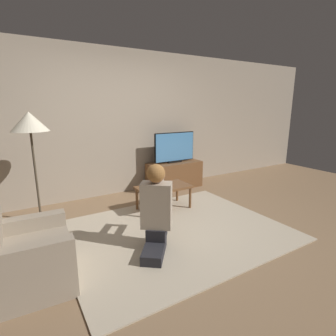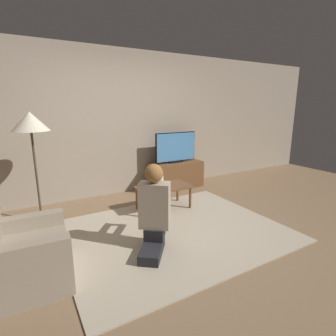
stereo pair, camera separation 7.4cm
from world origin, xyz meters
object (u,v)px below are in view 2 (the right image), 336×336
at_px(armchair, 21,255).
at_px(tv, 176,147).
at_px(person_kneeling, 154,207).
at_px(table_lamp, 158,181).
at_px(coffee_table, 164,189).
at_px(floor_lamp, 31,126).

bearing_deg(armchair, tv, -53.44).
height_order(person_kneeling, table_lamp, person_kneeling).
xyz_separation_m(tv, table_lamp, (-0.86, -0.88, -0.33)).
bearing_deg(table_lamp, tv, 45.51).
xyz_separation_m(tv, armchair, (-2.76, -1.82, -0.52)).
bearing_deg(person_kneeling, armchair, 35.97).
bearing_deg(coffee_table, floor_lamp, 163.56).
distance_m(tv, table_lamp, 1.28).
height_order(coffee_table, armchair, armchair).
distance_m(coffee_table, person_kneeling, 1.19).
height_order(tv, floor_lamp, floor_lamp).
relative_size(tv, armchair, 0.92).
distance_m(tv, floor_lamp, 2.58).
xyz_separation_m(coffee_table, table_lamp, (-0.10, 0.01, 0.15)).
distance_m(floor_lamp, table_lamp, 1.91).
bearing_deg(tv, armchair, -146.55).
bearing_deg(coffee_table, armchair, -154.82).
bearing_deg(person_kneeling, table_lamp, -82.24).
bearing_deg(table_lamp, person_kneeling, -119.73).
distance_m(tv, person_kneeling, 2.36).
height_order(coffee_table, table_lamp, table_lamp).
bearing_deg(coffee_table, tv, 49.26).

